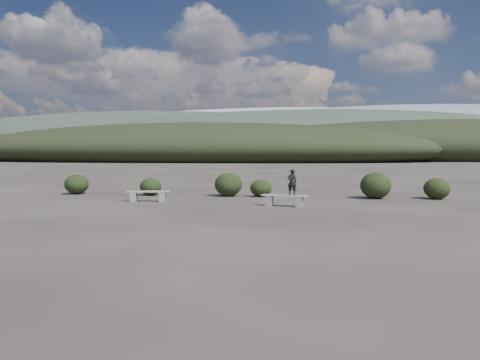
# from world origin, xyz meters

# --- Properties ---
(ground) EXTENTS (1200.00, 1200.00, 0.00)m
(ground) POSITION_xyz_m (0.00, 0.00, 0.00)
(ground) COLOR #2B2522
(ground) RESTS_ON ground
(bench_left) EXTENTS (1.88, 0.67, 0.46)m
(bench_left) POSITION_xyz_m (-4.04, 5.76, 0.28)
(bench_left) COLOR #65625E
(bench_left) RESTS_ON ground
(bench_right) EXTENTS (1.84, 0.74, 0.45)m
(bench_right) POSITION_xyz_m (1.81, 4.86, 0.27)
(bench_right) COLOR #65625E
(bench_right) RESTS_ON ground
(seated_person) EXTENTS (0.41, 0.31, 1.01)m
(seated_person) POSITION_xyz_m (2.11, 4.79, 0.96)
(seated_person) COLOR black
(seated_person) RESTS_ON bench_right
(shrub_a) EXTENTS (1.04, 1.04, 0.85)m
(shrub_a) POSITION_xyz_m (-4.93, 8.57, 0.43)
(shrub_a) COLOR black
(shrub_a) RESTS_ON ground
(shrub_b) EXTENTS (1.32, 1.32, 1.13)m
(shrub_b) POSITION_xyz_m (-1.09, 8.69, 0.56)
(shrub_b) COLOR black
(shrub_b) RESTS_ON ground
(shrub_c) EXTENTS (1.03, 1.03, 0.83)m
(shrub_c) POSITION_xyz_m (0.48, 8.66, 0.41)
(shrub_c) COLOR black
(shrub_c) RESTS_ON ground
(shrub_d) EXTENTS (1.38, 1.38, 1.20)m
(shrub_d) POSITION_xyz_m (5.73, 8.60, 0.60)
(shrub_d) COLOR black
(shrub_d) RESTS_ON ground
(shrub_e) EXTENTS (1.14, 1.14, 0.95)m
(shrub_e) POSITION_xyz_m (8.42, 8.76, 0.47)
(shrub_e) COLOR black
(shrub_e) RESTS_ON ground
(shrub_f) EXTENTS (1.18, 1.18, 1.00)m
(shrub_f) POSITION_xyz_m (-8.84, 8.65, 0.50)
(shrub_f) COLOR black
(shrub_f) RESTS_ON ground
(mountain_ridges) EXTENTS (500.00, 400.00, 56.00)m
(mountain_ridges) POSITION_xyz_m (-7.48, 339.06, 10.84)
(mountain_ridges) COLOR black
(mountain_ridges) RESTS_ON ground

